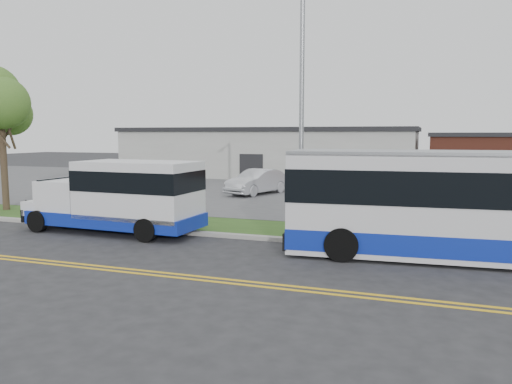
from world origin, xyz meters
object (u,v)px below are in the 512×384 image
at_px(tree_west, 0,106).
at_px(parked_car_b, 177,178).
at_px(shuttle_bus, 123,195).
at_px(transit_bus, 486,206).
at_px(streetlight_near, 301,95).
at_px(pedestrian, 139,198).
at_px(parked_car_a, 257,182).

bearing_deg(tree_west, parked_car_b, 76.93).
relative_size(shuttle_bus, transit_bus, 0.61).
xyz_separation_m(streetlight_near, transit_bus, (6.28, -2.13, -3.57)).
bearing_deg(transit_bus, pedestrian, 167.12).
distance_m(shuttle_bus, transit_bus, 12.71).
relative_size(streetlight_near, pedestrian, 4.86).
bearing_deg(parked_car_a, transit_bus, -28.57).
height_order(tree_west, shuttle_bus, tree_west).
distance_m(transit_bus, parked_car_b, 23.67).
bearing_deg(shuttle_bus, parked_car_b, 113.25).
relative_size(parked_car_a, parked_car_b, 1.09).
bearing_deg(tree_west, parked_car_a, 46.67).
bearing_deg(tree_west, shuttle_bus, -17.05).
relative_size(streetlight_near, parked_car_b, 2.22).
distance_m(tree_west, parked_car_a, 14.57).
xyz_separation_m(pedestrian, parked_car_b, (-5.11, 12.78, -0.35)).
distance_m(transit_bus, pedestrian, 13.50).
bearing_deg(shuttle_bus, pedestrian, 108.87).
bearing_deg(transit_bus, parked_car_b, 137.02).
bearing_deg(transit_bus, shuttle_bus, 175.89).
bearing_deg(pedestrian, shuttle_bus, 110.25).
xyz_separation_m(tree_west, parked_car_b, (2.83, 12.21, -4.40)).
distance_m(streetlight_near, transit_bus, 7.53).
bearing_deg(shuttle_bus, tree_west, 165.07).
xyz_separation_m(shuttle_bus, pedestrian, (-0.62, 2.06, -0.41)).
relative_size(tree_west, shuttle_bus, 0.94).
distance_m(tree_west, shuttle_bus, 9.67).
xyz_separation_m(transit_bus, parked_car_a, (-11.72, 12.73, -0.80)).
height_order(streetlight_near, transit_bus, streetlight_near).
distance_m(tree_west, streetlight_near, 15.01).
bearing_deg(streetlight_near, transit_bus, -18.73).
bearing_deg(streetlight_near, parked_car_a, 117.16).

